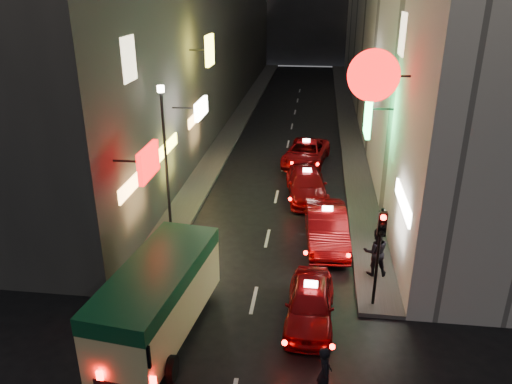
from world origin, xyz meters
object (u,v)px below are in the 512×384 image
at_px(minibus, 158,292).
at_px(pedestrian_crossing, 325,370).
at_px(traffic_light, 380,238).
at_px(lamp_post, 165,151).
at_px(taxi_near, 310,301).

height_order(minibus, pedestrian_crossing, minibus).
distance_m(pedestrian_crossing, traffic_light, 4.68).
height_order(pedestrian_crossing, traffic_light, traffic_light).
xyz_separation_m(pedestrian_crossing, traffic_light, (1.64, 4.00, 1.81)).
distance_m(minibus, lamp_post, 7.14).
bearing_deg(lamp_post, minibus, -76.39).
bearing_deg(traffic_light, pedestrian_crossing, -112.29).
bearing_deg(pedestrian_crossing, taxi_near, 1.94).
bearing_deg(taxi_near, pedestrian_crossing, -81.92).
height_order(minibus, taxi_near, minibus).
relative_size(taxi_near, traffic_light, 1.35).
relative_size(traffic_light, lamp_post, 0.56).
bearing_deg(minibus, lamp_post, 103.61).
xyz_separation_m(taxi_near, pedestrian_crossing, (0.45, -3.16, 0.13)).
bearing_deg(pedestrian_crossing, lamp_post, 31.46).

